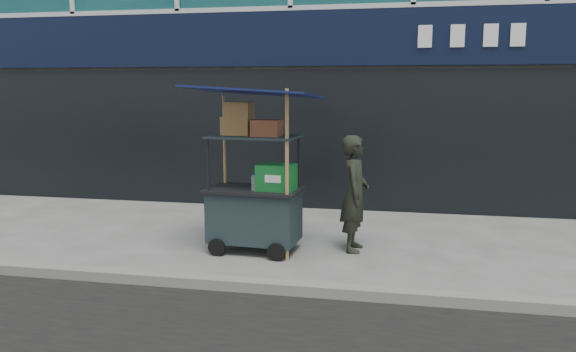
# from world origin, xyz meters

# --- Properties ---
(ground) EXTENTS (80.00, 80.00, 0.00)m
(ground) POSITION_xyz_m (0.00, 0.00, 0.00)
(ground) COLOR #61605C
(ground) RESTS_ON ground
(curb) EXTENTS (80.00, 0.18, 0.12)m
(curb) POSITION_xyz_m (0.00, -0.20, 0.06)
(curb) COLOR gray
(curb) RESTS_ON ground
(vendor_cart) EXTENTS (1.65, 1.23, 2.14)m
(vendor_cart) POSITION_xyz_m (0.06, 1.21, 0.75)
(vendor_cart) COLOR black
(vendor_cart) RESTS_ON ground
(vendor_man) EXTENTS (0.37, 0.56, 1.50)m
(vendor_man) POSITION_xyz_m (1.31, 1.49, 0.75)
(vendor_man) COLOR black
(vendor_man) RESTS_ON ground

